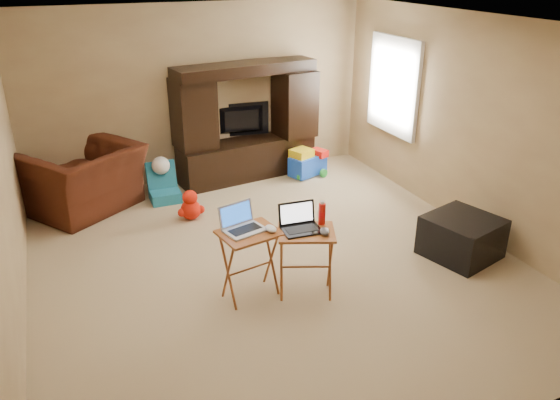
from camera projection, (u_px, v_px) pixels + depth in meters
name	position (u px, v px, depth m)	size (l,w,h in m)	color
floor	(273.00, 259.00, 6.00)	(5.50, 5.50, 0.00)	tan
ceiling	(271.00, 22.00, 4.98)	(5.50, 5.50, 0.00)	silver
wall_back	(200.00, 94.00, 7.80)	(5.00, 5.00, 0.00)	tan
wall_front	(450.00, 294.00, 3.18)	(5.00, 5.00, 0.00)	tan
wall_right	(470.00, 125.00, 6.38)	(5.50, 5.50, 0.00)	tan
window_pane	(395.00, 86.00, 7.61)	(1.20, 1.20, 0.00)	white
window_frame	(393.00, 86.00, 7.61)	(0.06, 1.14, 1.34)	white
entertainment_center	(246.00, 122.00, 7.93)	(2.07, 0.52, 1.69)	black
television	(242.00, 121.00, 8.12)	(0.86, 0.11, 0.50)	black
recliner	(84.00, 180.00, 7.02)	(1.30, 1.14, 0.84)	#461B0F
child_rocker	(164.00, 183.00, 7.34)	(0.39, 0.45, 0.53)	#196B8C
plush_toy	(190.00, 205.00, 6.85)	(0.36, 0.30, 0.40)	red
push_toy	(308.00, 162.00, 8.23)	(0.58, 0.42, 0.44)	blue
ottoman	(462.00, 237.00, 6.00)	(0.71, 0.71, 0.45)	black
tray_table_left	(250.00, 264.00, 5.23)	(0.54, 0.43, 0.70)	#A65D28
tray_table_right	(306.00, 263.00, 5.26)	(0.53, 0.42, 0.69)	#A15C26
laptop_left	(245.00, 220.00, 5.05)	(0.37, 0.30, 0.24)	#AEAEB3
laptop_right	(302.00, 220.00, 5.08)	(0.36, 0.29, 0.24)	black
mouse_left	(271.00, 229.00, 5.08)	(0.09, 0.14, 0.06)	silver
mouse_right	(325.00, 231.00, 5.06)	(0.09, 0.14, 0.06)	#414146
water_bottle	(322.00, 214.00, 5.22)	(0.07, 0.07, 0.21)	red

